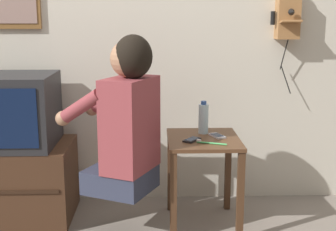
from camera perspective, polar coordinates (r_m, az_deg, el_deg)
The scene contains 10 objects.
wall_back at distance 3.29m, azimuth -4.92°, elevation 11.30°, with size 6.80×0.05×2.55m.
side_table at distance 2.95m, azimuth 4.31°, elevation -5.15°, with size 0.44×0.52×0.57m.
person at distance 2.72m, azimuth -5.11°, elevation -0.33°, with size 0.61×0.55×0.93m.
tv_stand at distance 3.26m, azimuth -17.51°, elevation -7.62°, with size 0.68×0.53×0.50m.
television at distance 3.12m, azimuth -18.32°, elevation 0.61°, with size 0.52×0.51×0.46m.
wall_phone_antique at distance 3.33m, azimuth 14.39°, elevation 11.84°, with size 0.19×0.19×0.74m.
cell_phone_held at distance 2.85m, azimuth 2.93°, elevation -2.97°, with size 0.12×0.14×0.01m.
cell_phone_spare at distance 2.95m, azimuth 6.02°, elevation -2.47°, with size 0.10×0.14×0.01m.
water_bottle at distance 3.01m, azimuth 4.34°, elevation -0.35°, with size 0.06×0.06×0.21m.
toothbrush at distance 2.79m, azimuth 5.08°, elevation -3.32°, with size 0.17×0.07×0.02m.
Camera 1 is at (0.17, -2.31, 1.32)m, focal length 50.00 mm.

